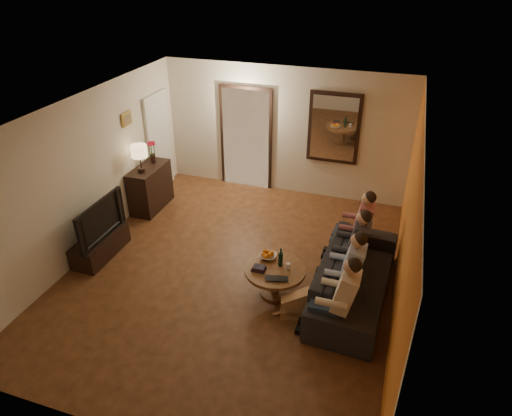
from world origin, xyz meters
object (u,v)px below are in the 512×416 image
(person_d, at_px, (358,230))
(dog, at_px, (299,301))
(wine_bottle, at_px, (281,257))
(person_c, at_px, (353,250))
(person_a, at_px, (340,302))
(laptop, at_px, (276,281))
(tv_stand, at_px, (100,246))
(person_b, at_px, (347,274))
(dresser, at_px, (150,188))
(sofa, at_px, (355,277))
(table_lamp, at_px, (140,159))
(bowl, at_px, (268,256))
(tv, at_px, (95,219))
(coffee_table, at_px, (275,281))

(person_d, bearing_deg, dog, -109.64)
(wine_bottle, bearing_deg, person_d, 48.55)
(person_c, height_order, wine_bottle, person_c)
(person_a, xyz_separation_m, wine_bottle, (-0.97, 0.70, 0.01))
(laptop, bearing_deg, dog, -29.28)
(tv_stand, distance_m, laptop, 3.17)
(laptop, bearing_deg, person_b, 3.96)
(dresser, relative_size, sofa, 0.41)
(dresser, relative_size, wine_bottle, 3.16)
(person_b, xyz_separation_m, laptop, (-0.92, -0.28, -0.14))
(table_lamp, height_order, person_d, table_lamp)
(person_d, xyz_separation_m, bowl, (-1.20, -0.98, -0.12))
(person_b, xyz_separation_m, wine_bottle, (-0.97, 0.10, 0.01))
(person_a, bearing_deg, person_b, 90.00)
(tv_stand, bearing_deg, person_d, 16.10)
(person_b, distance_m, dog, 0.76)
(dresser, bearing_deg, tv, -90.00)
(person_d, relative_size, wine_bottle, 3.87)
(person_a, bearing_deg, dresser, 150.04)
(tv, xyz_separation_m, laptop, (3.14, -0.31, -0.24))
(person_d, bearing_deg, coffee_table, -130.41)
(coffee_table, height_order, bowl, bowl)
(person_d, relative_size, dog, 2.14)
(sofa, distance_m, dog, 0.96)
(person_b, relative_size, laptop, 3.65)
(laptop, bearing_deg, sofa, 16.63)
(tv, bearing_deg, person_a, -98.76)
(dresser, distance_m, person_c, 4.23)
(person_c, relative_size, wine_bottle, 3.87)
(tv, relative_size, person_b, 0.98)
(dresser, relative_size, person_c, 0.82)
(tv_stand, relative_size, dog, 1.94)
(person_d, bearing_deg, person_c, -90.00)
(person_a, distance_m, bowl, 1.46)
(sofa, relative_size, laptop, 7.29)
(table_lamp, distance_m, tv, 1.56)
(sofa, xyz_separation_m, bowl, (-1.30, -0.08, 0.13))
(tv_stand, distance_m, person_a, 4.14)
(dresser, bearing_deg, sofa, -19.12)
(person_b, xyz_separation_m, bowl, (-1.20, 0.22, -0.12))
(person_d, bearing_deg, person_a, -90.00)
(sofa, relative_size, person_d, 2.00)
(tv, height_order, wine_bottle, tv)
(table_lamp, xyz_separation_m, dog, (3.50, -1.91, -0.86))
(sofa, bearing_deg, person_c, 21.68)
(tv, bearing_deg, coffee_table, -90.51)
(dresser, height_order, person_a, person_a)
(wine_bottle, bearing_deg, coffee_table, -116.57)
(table_lamp, height_order, person_b, table_lamp)
(table_lamp, xyz_separation_m, person_b, (4.07, -1.52, -0.54))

